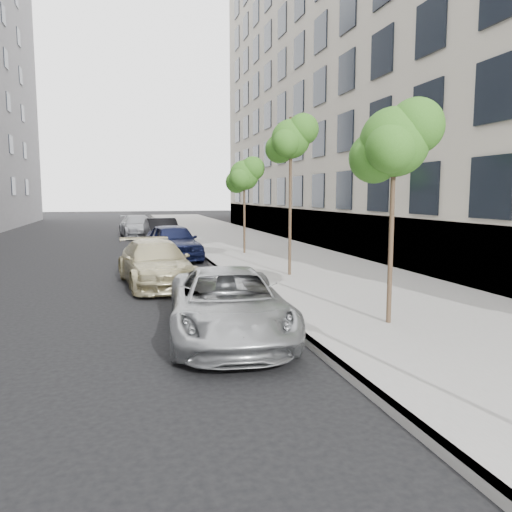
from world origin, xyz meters
name	(u,v)px	position (x,y,z in m)	size (l,w,h in m)	color
ground	(260,365)	(0.00, 0.00, 0.00)	(160.00, 160.00, 0.00)	black
sidewalk	(227,237)	(4.30, 24.00, 0.07)	(6.40, 72.00, 0.14)	gray
curb	(178,238)	(1.18, 24.00, 0.07)	(0.15, 72.00, 0.14)	#9E9B93
tree_near	(395,142)	(3.23, 1.50, 3.86)	(1.73, 1.53, 4.58)	#38281C
tree_mid	(291,139)	(3.23, 8.00, 4.59)	(1.63, 1.43, 5.26)	#38281C
tree_far	(245,175)	(3.23, 14.50, 3.68)	(1.69, 1.49, 4.37)	#38281C
minivan	(228,304)	(-0.18, 1.74, 0.67)	(2.23, 4.84, 1.34)	#9FA2A3
suv	(156,263)	(-1.21, 7.90, 0.69)	(1.94, 4.77, 1.38)	tan
sedan_blue	(173,242)	(-0.10, 13.99, 0.78)	(1.84, 4.59, 1.56)	black
sedan_black	(162,232)	(-0.10, 20.52, 0.75)	(1.58, 4.53, 1.49)	black
sedan_rear	(138,226)	(-1.28, 25.89, 0.73)	(2.04, 5.01, 1.45)	gray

